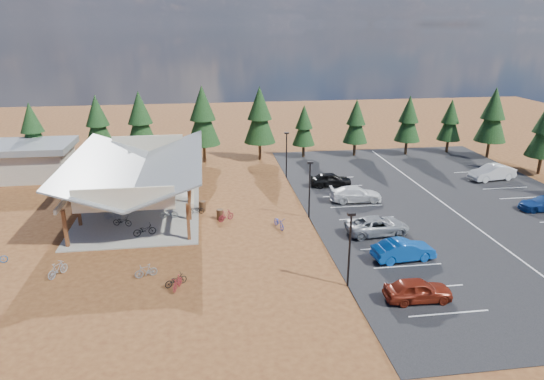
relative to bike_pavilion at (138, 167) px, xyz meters
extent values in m
plane|color=#572C17|center=(10.00, -7.00, -3.82)|extent=(140.00, 140.00, 0.00)
cube|color=black|center=(28.50, -4.00, -3.80)|extent=(27.00, 44.00, 0.04)
cube|color=gray|center=(0.00, 0.00, -3.77)|extent=(10.60, 18.60, 0.10)
cube|color=#533417|center=(-4.60, -8.40, -2.22)|extent=(0.25, 0.25, 3.00)
cube|color=#533417|center=(-4.60, -4.20, -2.22)|extent=(0.25, 0.25, 3.00)
cube|color=#533417|center=(-4.60, 0.00, -2.22)|extent=(0.25, 0.25, 3.00)
cube|color=#533417|center=(-4.60, 4.20, -2.22)|extent=(0.25, 0.25, 3.00)
cube|color=#533417|center=(-4.60, 8.40, -2.22)|extent=(0.25, 0.25, 3.00)
cube|color=#533417|center=(4.60, -8.40, -2.22)|extent=(0.25, 0.25, 3.00)
cube|color=#533417|center=(4.60, -4.20, -2.22)|extent=(0.25, 0.25, 3.00)
cube|color=#533417|center=(4.60, 0.00, -2.22)|extent=(0.25, 0.25, 3.00)
cube|color=#533417|center=(4.60, 4.20, -2.22)|extent=(0.25, 0.25, 3.00)
cube|color=#533417|center=(4.60, 8.40, -2.22)|extent=(0.25, 0.25, 3.00)
cube|color=beige|center=(-5.00, 0.00, -0.72)|extent=(0.22, 18.00, 0.35)
cube|color=beige|center=(5.00, 0.00, -0.72)|extent=(0.22, 18.00, 0.35)
cube|color=slate|center=(-2.90, 0.00, 0.18)|extent=(5.85, 19.40, 2.13)
cube|color=slate|center=(2.90, 0.00, 0.18)|extent=(5.85, 19.40, 2.13)
cube|color=beige|center=(0.00, -9.00, 0.08)|extent=(7.50, 0.15, 1.80)
cube|color=beige|center=(0.00, 9.00, 0.08)|extent=(7.50, 0.15, 1.80)
cube|color=#ADA593|center=(-14.00, 11.00, -2.22)|extent=(10.00, 6.00, 3.20)
cube|color=slate|center=(-14.00, 11.00, -0.27)|extent=(11.00, 7.00, 0.70)
cylinder|color=black|center=(15.00, -17.00, -1.32)|extent=(0.14, 0.14, 5.00)
cube|color=black|center=(15.00, -17.00, 1.23)|extent=(0.50, 0.25, 0.18)
cylinder|color=black|center=(15.00, -5.00, -1.32)|extent=(0.14, 0.14, 5.00)
cube|color=black|center=(15.00, -5.00, 1.23)|extent=(0.50, 0.25, 0.18)
cylinder|color=black|center=(15.00, 7.00, -1.32)|extent=(0.14, 0.14, 5.00)
cube|color=black|center=(15.00, 7.00, 1.23)|extent=(0.50, 0.25, 0.18)
cylinder|color=#432A18|center=(7.19, -4.27, -3.37)|extent=(0.60, 0.60, 0.90)
cylinder|color=#432A18|center=(5.68, -1.99, -3.37)|extent=(0.60, 0.60, 0.90)
cylinder|color=#382314|center=(-13.56, 14.58, -2.86)|extent=(0.36, 0.36, 1.92)
cone|color=black|center=(-13.56, 14.58, 0.40)|extent=(3.38, 3.38, 4.60)
cone|color=black|center=(-13.56, 14.58, 2.31)|extent=(2.61, 2.61, 3.45)
cylinder|color=#382314|center=(-6.51, 15.99, -2.80)|extent=(0.36, 0.36, 2.04)
cone|color=black|center=(-6.51, 15.99, 0.67)|extent=(3.59, 3.59, 4.90)
cone|color=black|center=(-6.51, 15.99, 2.71)|extent=(2.78, 2.78, 3.68)
cylinder|color=#382314|center=(-1.40, 15.20, -2.74)|extent=(0.36, 0.36, 2.16)
cone|color=black|center=(-1.40, 15.20, 0.94)|extent=(3.81, 3.81, 5.19)
cone|color=black|center=(-1.40, 15.20, 3.10)|extent=(2.94, 2.94, 3.89)
cylinder|color=#382314|center=(6.03, 14.66, -2.67)|extent=(0.36, 0.36, 2.31)
cone|color=black|center=(6.03, 14.66, 1.25)|extent=(4.06, 4.06, 5.53)
cone|color=black|center=(6.03, 14.66, 3.56)|extent=(3.14, 3.14, 4.15)
cylinder|color=#382314|center=(12.98, 15.02, -2.71)|extent=(0.36, 0.36, 2.24)
cone|color=black|center=(12.98, 15.02, 1.10)|extent=(3.94, 3.94, 5.37)
cone|color=black|center=(12.98, 15.02, 3.34)|extent=(3.04, 3.04, 4.03)
cylinder|color=#382314|center=(18.66, 15.39, -3.00)|extent=(0.36, 0.36, 1.64)
cone|color=black|center=(18.66, 15.39, -0.21)|extent=(2.89, 2.89, 3.94)
cone|color=black|center=(18.66, 15.39, 1.43)|extent=(2.23, 2.23, 2.95)
cylinder|color=#382314|center=(25.38, 15.17, -2.93)|extent=(0.36, 0.36, 1.80)
cone|color=black|center=(25.38, 15.17, 0.13)|extent=(3.16, 3.16, 4.31)
cone|color=black|center=(25.38, 15.17, 1.93)|extent=(2.44, 2.44, 3.23)
cylinder|color=#382314|center=(32.23, 14.76, -2.88)|extent=(0.36, 0.36, 1.88)
cone|color=black|center=(32.23, 14.76, 0.32)|extent=(3.32, 3.32, 4.52)
cone|color=black|center=(32.23, 14.76, 2.21)|extent=(2.56, 2.56, 3.39)
cylinder|color=#382314|center=(38.16, 15.11, -2.96)|extent=(0.36, 0.36, 1.73)
cone|color=black|center=(38.16, 15.11, -0.01)|extent=(3.05, 3.05, 4.16)
cone|color=black|center=(38.16, 15.11, 1.72)|extent=(2.35, 2.35, 3.12)
cylinder|color=#382314|center=(43.88, 4.40, -2.78)|extent=(0.36, 0.36, 2.08)
cylinder|color=#382314|center=(42.01, 11.84, -2.73)|extent=(0.36, 0.36, 2.19)
cone|color=black|center=(42.01, 11.84, 0.99)|extent=(3.85, 3.85, 5.25)
cone|color=black|center=(42.01, 11.84, 3.18)|extent=(2.98, 2.98, 3.94)
imported|color=black|center=(-1.03, -4.91, -3.29)|extent=(1.74, 1.03, 0.86)
imported|color=#929499|center=(-2.11, -3.26, -3.28)|extent=(1.54, 0.70, 0.89)
imported|color=navy|center=(-3.14, 0.17, -3.24)|extent=(1.95, 1.10, 0.97)
imported|color=#9D240E|center=(-1.11, 7.30, -3.25)|extent=(1.64, 0.87, 0.95)
imported|color=black|center=(1.04, -7.16, -3.25)|extent=(1.92, 1.10, 0.95)
imported|color=gray|center=(2.76, -3.71, -3.24)|extent=(1.60, 0.46, 0.96)
imported|color=navy|center=(1.32, 3.32, -3.30)|extent=(1.67, 0.81, 0.84)
imported|color=maroon|center=(3.25, 6.08, -3.22)|extent=(1.74, 1.02, 1.01)
imported|color=#94989D|center=(-4.10, -12.99, -3.30)|extent=(1.31, 1.74, 1.04)
imported|color=maroon|center=(4.01, -15.81, -3.38)|extent=(0.90, 1.54, 0.89)
imported|color=black|center=(3.87, -15.38, -3.41)|extent=(1.63, 1.24, 0.82)
imported|color=gray|center=(1.83, -13.94, -3.36)|extent=(1.59, 0.86, 0.92)
imported|color=#132194|center=(12.02, -6.92, -3.34)|extent=(1.10, 1.93, 0.96)
imported|color=maroon|center=(7.70, -4.72, -3.34)|extent=(1.58, 1.28, 0.96)
imported|color=black|center=(5.10, -2.84, -3.43)|extent=(1.59, 0.84, 0.79)
imported|color=maroon|center=(18.75, -19.33, -3.07)|extent=(4.22, 1.80, 1.42)
imported|color=#0C439B|center=(20.02, -13.99, -3.03)|extent=(4.69, 2.04, 1.50)
imported|color=gray|center=(19.74, -9.34, -3.07)|extent=(5.32, 2.73, 1.44)
imported|color=white|center=(20.32, -1.63, -3.06)|extent=(5.08, 2.26, 1.45)
imported|color=black|center=(19.09, 3.19, -3.05)|extent=(4.40, 1.93, 1.48)
imported|color=white|center=(37.16, 2.87, -2.95)|extent=(5.29, 2.52, 1.67)
camera|label=1|loc=(6.19, -44.00, 12.39)|focal=32.00mm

